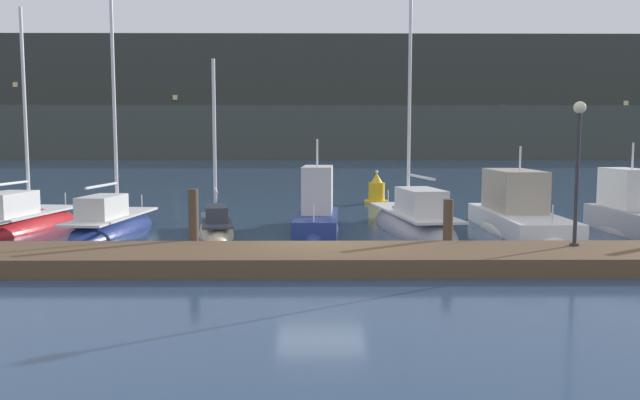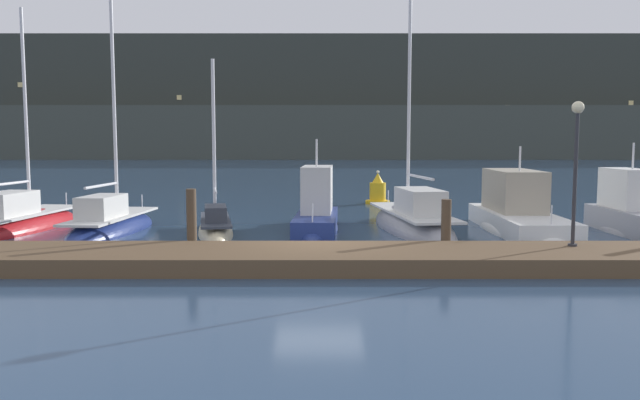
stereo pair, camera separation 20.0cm
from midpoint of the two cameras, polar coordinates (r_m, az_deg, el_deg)
ground_plane at (r=17.65m, az=0.31°, el=-5.08°), size 400.00×400.00×0.00m
dock at (r=16.04m, az=0.33°, el=-5.35°), size 30.13×2.80×0.45m
mooring_pile_1 at (r=17.90m, az=-11.26°, el=-1.99°), size 0.28×0.28×1.88m
mooring_pile_2 at (r=17.95m, az=11.85°, el=-2.46°), size 0.28×0.28×1.58m
sailboat_berth_1 at (r=24.90m, az=-25.40°, el=-2.17°), size 2.75×7.08×8.66m
sailboat_berth_2 at (r=23.02m, az=-18.23°, el=-2.47°), size 2.28×6.45×9.36m
sailboat_berth_3 at (r=21.88m, az=-9.19°, el=-2.77°), size 2.08×5.14×6.61m
motorboat_berth_4 at (r=22.50m, az=0.03°, el=-1.72°), size 1.82×5.53×3.86m
sailboat_berth_5 at (r=22.63m, az=8.81°, el=-2.42°), size 3.03×7.84×10.48m
motorboat_berth_6 at (r=23.40m, az=17.98°, el=-1.86°), size 2.33×7.43×3.70m
motorboat_berth_7 at (r=24.35m, az=26.78°, el=-1.67°), size 1.58×4.96×3.64m
channel_buoy at (r=31.87m, az=5.56°, el=0.76°), size 1.24×1.24×1.70m
dock_lamppost at (r=17.64m, az=22.77°, el=4.30°), size 0.32×0.32×3.80m
hillside_backdrop at (r=113.98m, az=1.33°, el=8.81°), size 240.00×23.00×21.06m
rowboat_adrift at (r=33.10m, az=-26.49°, el=-0.67°), size 3.27×3.04×0.56m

